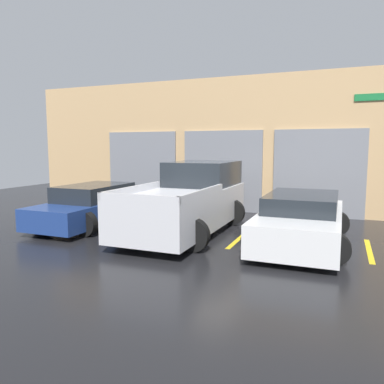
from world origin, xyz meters
name	(u,v)px	position (x,y,z in m)	size (l,w,h in m)	color
ground_plane	(199,226)	(0.00, 0.00, 0.00)	(28.00, 28.00, 0.00)	black
shophouse_building	(230,146)	(-0.01, 3.29, 2.42)	(16.94, 0.68, 4.91)	tan
pickup_truck	(189,200)	(0.00, -0.73, 0.89)	(2.52, 5.19, 1.94)	silver
sedan_white	(301,220)	(3.08, -1.01, 0.60)	(2.27, 4.47, 1.24)	white
sedan_side	(93,206)	(-3.08, -1.00, 0.59)	(2.16, 4.25, 1.23)	navy
parking_stripe_far_left	(54,221)	(-4.62, -1.03, 0.00)	(0.12, 2.20, 0.01)	gold
parking_stripe_left	(137,229)	(-1.54, -1.03, 0.00)	(0.12, 2.20, 0.01)	gold
parking_stripe_centre	(239,238)	(1.54, -1.03, 0.00)	(0.12, 2.20, 0.01)	gold
parking_stripe_right	(369,250)	(4.62, -1.03, 0.00)	(0.12, 2.20, 0.01)	gold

